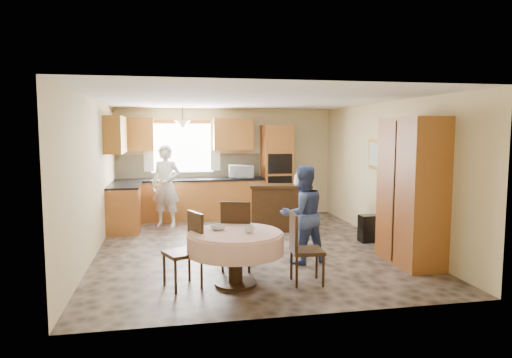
{
  "coord_description": "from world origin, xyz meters",
  "views": [
    {
      "loc": [
        -1.33,
        -7.55,
        1.98
      ],
      "look_at": [
        0.19,
        0.3,
        1.14
      ],
      "focal_mm": 32.0,
      "sensor_mm": 36.0,
      "label": 1
    }
  ],
  "objects": [
    {
      "name": "bowl_sideboard",
      "position": [
        0.68,
        1.18,
        0.89
      ],
      "size": [
        0.25,
        0.25,
        0.05
      ],
      "primitive_type": "imported",
      "rotation": [
        0.0,
        0.0,
        -0.11
      ],
      "color": "#B2B2B2",
      "rests_on": "sideboard"
    },
    {
      "name": "person_dining",
      "position": [
        0.64,
        -1.08,
        0.74
      ],
      "size": [
        0.83,
        0.71,
        1.48
      ],
      "primitive_type": "imported",
      "rotation": [
        0.0,
        0.0,
        3.37
      ],
      "color": "#3D4E85",
      "rests_on": "floor"
    },
    {
      "name": "ceiling",
      "position": [
        0.0,
        0.0,
        2.5
      ],
      "size": [
        5.0,
        6.0,
        0.01
      ],
      "primitive_type": "cube",
      "color": "white",
      "rests_on": "wall_back"
    },
    {
      "name": "base_cab_back",
      "position": [
        -0.85,
        2.7,
        0.44
      ],
      "size": [
        3.3,
        0.6,
        0.88
      ],
      "primitive_type": "cube",
      "color": "#B97231",
      "rests_on": "floor"
    },
    {
      "name": "wall_cab_side",
      "position": [
        -2.33,
        1.8,
        1.91
      ],
      "size": [
        0.33,
        1.2,
        0.72
      ],
      "primitive_type": "cube",
      "color": "#AC762B",
      "rests_on": "wall_left"
    },
    {
      "name": "counter_back",
      "position": [
        -0.85,
        2.7,
        0.9
      ],
      "size": [
        3.3,
        0.64,
        0.04
      ],
      "primitive_type": "cube",
      "color": "black",
      "rests_on": "base_cab_back"
    },
    {
      "name": "chair_back",
      "position": [
        -0.39,
        -1.27,
        0.56
      ],
      "size": [
        0.54,
        0.54,
        1.01
      ],
      "rotation": [
        0.0,
        0.0,
        2.86
      ],
      "color": "#3B2610",
      "rests_on": "floor"
    },
    {
      "name": "wall_cab_left",
      "position": [
        -2.05,
        2.83,
        1.91
      ],
      "size": [
        0.85,
        0.33,
        0.72
      ],
      "primitive_type": "cube",
      "color": "#AC762B",
      "rests_on": "wall_back"
    },
    {
      "name": "floor",
      "position": [
        0.0,
        0.0,
        0.0
      ],
      "size": [
        5.0,
        6.0,
        0.01
      ],
      "primitive_type": "cube",
      "color": "#6E5B4D",
      "rests_on": "ground"
    },
    {
      "name": "window",
      "position": [
        -1.0,
        2.98,
        1.6
      ],
      "size": [
        1.4,
        0.03,
        1.1
      ],
      "primitive_type": "cube",
      "color": "white",
      "rests_on": "wall_back"
    },
    {
      "name": "oven_upper",
      "position": [
        1.15,
        2.38,
        1.25
      ],
      "size": [
        0.56,
        0.01,
        0.45
      ],
      "primitive_type": "cube",
      "color": "black",
      "rests_on": "oven_tower"
    },
    {
      "name": "sideboard",
      "position": [
        0.87,
        1.18,
        0.43
      ],
      "size": [
        1.29,
        0.74,
        0.87
      ],
      "primitive_type": "cube",
      "rotation": [
        0.0,
        0.0,
        -0.2
      ],
      "color": "#3B2610",
      "rests_on": "floor"
    },
    {
      "name": "bowl_table",
      "position": [
        -0.71,
        -1.74,
        0.73
      ],
      "size": [
        0.26,
        0.26,
        0.06
      ],
      "primitive_type": "imported",
      "rotation": [
        0.0,
        0.0,
        0.37
      ],
      "color": "#B2B2B2",
      "rests_on": "dining_table"
    },
    {
      "name": "bottle_sideboard",
      "position": [
        1.2,
        1.18,
        1.03
      ],
      "size": [
        0.14,
        0.14,
        0.33
      ],
      "primitive_type": "imported",
      "rotation": [
        0.0,
        0.0,
        -0.14
      ],
      "color": "silver",
      "rests_on": "sideboard"
    },
    {
      "name": "cupboard",
      "position": [
        2.22,
        -1.41,
        1.09
      ],
      "size": [
        0.57,
        1.14,
        2.18
      ],
      "primitive_type": "cube",
      "color": "#B97231",
      "rests_on": "floor"
    },
    {
      "name": "space_heater",
      "position": [
        2.2,
        -0.05,
        0.24
      ],
      "size": [
        0.36,
        0.25,
        0.49
      ],
      "primitive_type": "cube",
      "rotation": [
        0.0,
        0.0,
        0.01
      ],
      "color": "black",
      "rests_on": "floor"
    },
    {
      "name": "wall_front",
      "position": [
        0.0,
        -3.0,
        1.25
      ],
      "size": [
        5.0,
        0.02,
        2.5
      ],
      "primitive_type": "cube",
      "color": "#CAB681",
      "rests_on": "floor"
    },
    {
      "name": "curtain_left",
      "position": [
        -1.75,
        2.93,
        1.65
      ],
      "size": [
        0.22,
        0.02,
        1.15
      ],
      "primitive_type": "cube",
      "color": "white",
      "rests_on": "wall_back"
    },
    {
      "name": "curtain_right",
      "position": [
        -0.25,
        2.93,
        1.65
      ],
      "size": [
        0.22,
        0.02,
        1.15
      ],
      "primitive_type": "cube",
      "color": "white",
      "rests_on": "wall_back"
    },
    {
      "name": "framed_picture",
      "position": [
        2.47,
        0.27,
        1.56
      ],
      "size": [
        0.06,
        0.64,
        0.53
      ],
      "color": "gold",
      "rests_on": "wall_right"
    },
    {
      "name": "chair_right",
      "position": [
        0.35,
        -1.99,
        0.51
      ],
      "size": [
        0.43,
        0.43,
        0.93
      ],
      "rotation": [
        0.0,
        0.0,
        1.5
      ],
      "color": "#3B2610",
      "rests_on": "floor"
    },
    {
      "name": "chair_left",
      "position": [
        -1.1,
        -1.81,
        0.53
      ],
      "size": [
        0.54,
        0.54,
        0.95
      ],
      "rotation": [
        0.0,
        0.0,
        -1.17
      ],
      "color": "#3B2610",
      "rests_on": "floor"
    },
    {
      "name": "base_cab_left",
      "position": [
        -2.2,
        1.8,
        0.44
      ],
      "size": [
        0.6,
        1.2,
        0.88
      ],
      "primitive_type": "cube",
      "color": "#B97231",
      "rests_on": "floor"
    },
    {
      "name": "wall_back",
      "position": [
        0.0,
        3.0,
        1.25
      ],
      "size": [
        5.0,
        0.02,
        2.5
      ],
      "primitive_type": "cube",
      "color": "#CAB681",
      "rests_on": "floor"
    },
    {
      "name": "person_sink",
      "position": [
        -1.38,
        2.01,
        0.85
      ],
      "size": [
        0.73,
        0.61,
        1.7
      ],
      "primitive_type": "imported",
      "rotation": [
        0.0,
        0.0,
        -0.38
      ],
      "color": "silver",
      "rests_on": "floor"
    },
    {
      "name": "dining_table",
      "position": [
        -0.5,
        -1.89,
        0.55
      ],
      "size": [
        1.24,
        1.24,
        0.7
      ],
      "color": "#3B2610",
      "rests_on": "floor"
    },
    {
      "name": "wall_cab_right",
      "position": [
        0.15,
        2.83,
        1.91
      ],
      "size": [
        0.9,
        0.33,
        0.72
      ],
      "primitive_type": "cube",
      "color": "#AC762B",
      "rests_on": "wall_back"
    },
    {
      "name": "backsplash",
      "position": [
        -0.85,
        2.99,
        1.18
      ],
      "size": [
        3.3,
        0.02,
        0.55
      ],
      "primitive_type": "cube",
      "color": "tan",
      "rests_on": "wall_back"
    },
    {
      "name": "cup_table",
      "position": [
        -0.34,
        -1.99,
        0.75
      ],
      "size": [
        0.15,
        0.15,
        0.09
      ],
      "primitive_type": "imported",
      "rotation": [
        0.0,
        0.0,
        -0.3
      ],
      "color": "#B2B2B2",
      "rests_on": "dining_table"
    },
    {
      "name": "oven_tower",
      "position": [
        1.15,
        2.69,
        1.06
      ],
      "size": [
        0.66,
        0.62,
        2.12
      ],
      "primitive_type": "cube",
      "color": "#B97231",
      "rests_on": "floor"
    },
    {
      "name": "oven_lower",
      "position": [
        1.15,
        2.38,
        0.75
      ],
      "size": [
        0.56,
        0.01,
        0.45
      ],
      "primitive_type": "cube",
      "color": "black",
      "rests_on": "oven_tower"
    },
    {
      "name": "wall_left",
      "position": [
        -2.5,
        0.0,
        1.25
      ],
      "size": [
        0.02,
        6.0,
        2.5
      ],
      "primitive_type": "cube",
      "color": "#CAB681",
      "rests_on": "floor"
    },
    {
      "name": "microwave",
      "position": [
        0.3,
        2.65,
        1.07
      ],
      "size": [
        0.56,
        0.39,
        0.3
      ],
      "primitive_type": "imported",
      "rotation": [
        0.0,
        0.0,
        -0.04
      ],
      "color": "silver",
      "rests_on": "counter_back"
    },
    {
      "name": "pendant",
      "position": [
        -1.0,
        2.5,
        2.12
      ],
      "size": [
        0.36,
        0.36,
        0.18
      ],
      "primitive_type": "cone",
      "rotation": [
        3.14,
        0.0,
        0.0
      ],
      "color": "beige",
      "rests_on": "ceiling"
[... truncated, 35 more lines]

